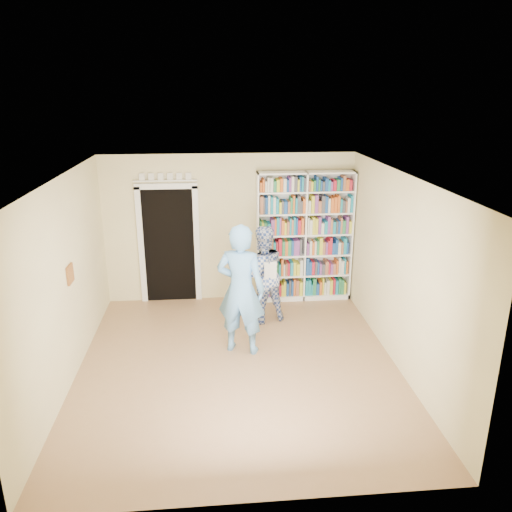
# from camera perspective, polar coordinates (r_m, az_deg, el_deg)

# --- Properties ---
(floor) EXTENTS (5.00, 5.00, 0.00)m
(floor) POSITION_cam_1_polar(r_m,az_deg,el_deg) (7.30, -2.04, -12.42)
(floor) COLOR #9E734C
(floor) RESTS_ON ground
(ceiling) EXTENTS (5.00, 5.00, 0.00)m
(ceiling) POSITION_cam_1_polar(r_m,az_deg,el_deg) (6.35, -2.31, 8.98)
(ceiling) COLOR white
(ceiling) RESTS_ON wall_back
(wall_back) EXTENTS (4.50, 0.00, 4.50)m
(wall_back) POSITION_cam_1_polar(r_m,az_deg,el_deg) (9.08, -3.04, 3.16)
(wall_back) COLOR #F5E9A9
(wall_back) RESTS_ON floor
(wall_left) EXTENTS (0.00, 5.00, 5.00)m
(wall_left) POSITION_cam_1_polar(r_m,az_deg,el_deg) (6.97, -20.99, -2.91)
(wall_left) COLOR #F5E9A9
(wall_left) RESTS_ON floor
(wall_right) EXTENTS (0.00, 5.00, 5.00)m
(wall_right) POSITION_cam_1_polar(r_m,az_deg,el_deg) (7.17, 16.09, -1.79)
(wall_right) COLOR #F5E9A9
(wall_right) RESTS_ON floor
(bookshelf) EXTENTS (1.74, 0.33, 2.39)m
(bookshelf) POSITION_cam_1_polar(r_m,az_deg,el_deg) (9.12, 5.53, 2.23)
(bookshelf) COLOR white
(bookshelf) RESTS_ON floor
(doorway) EXTENTS (1.10, 0.08, 2.43)m
(doorway) POSITION_cam_1_polar(r_m,az_deg,el_deg) (9.14, -9.92, 1.88)
(doorway) COLOR black
(doorway) RESTS_ON floor
(wall_art) EXTENTS (0.03, 0.25, 0.25)m
(wall_art) POSITION_cam_1_polar(r_m,az_deg,el_deg) (7.13, -20.47, -1.95)
(wall_art) COLOR brown
(wall_art) RESTS_ON wall_left
(man_blue) EXTENTS (0.83, 0.68, 1.97)m
(man_blue) POSITION_cam_1_polar(r_m,az_deg,el_deg) (7.26, -1.74, -3.87)
(man_blue) COLOR #609CD6
(man_blue) RESTS_ON floor
(man_plaid) EXTENTS (0.96, 0.85, 1.66)m
(man_plaid) POSITION_cam_1_polar(r_m,az_deg,el_deg) (8.29, 0.67, -2.11)
(man_plaid) COLOR #314C97
(man_plaid) RESTS_ON floor
(paper_sheet) EXTENTS (0.21, 0.04, 0.29)m
(paper_sheet) POSITION_cam_1_polar(r_m,az_deg,el_deg) (8.02, 1.66, -1.67)
(paper_sheet) COLOR white
(paper_sheet) RESTS_ON man_plaid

